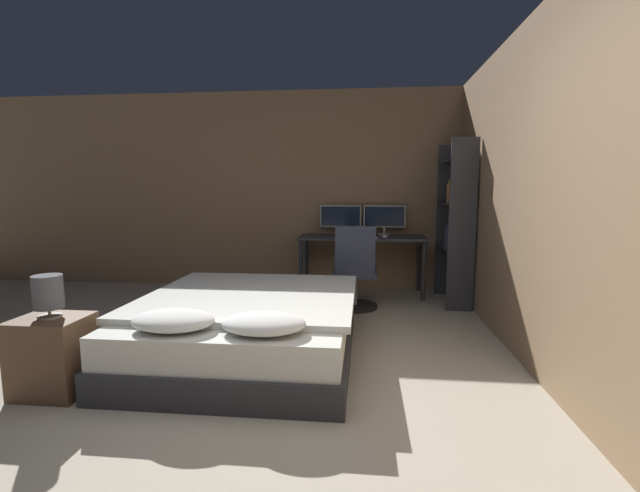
{
  "coord_description": "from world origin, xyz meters",
  "views": [
    {
      "loc": [
        0.55,
        -2.18,
        1.36
      ],
      "look_at": [
        0.06,
        2.46,
        0.75
      ],
      "focal_mm": 24.0,
      "sensor_mm": 36.0,
      "label": 1
    }
  ],
  "objects_px": {
    "keyboard": "(362,237)",
    "monitor_right": "(384,218)",
    "desk": "(362,243)",
    "office_chair": "(355,276)",
    "bedside_lamp": "(48,293)",
    "monitor_left": "(341,217)",
    "bed": "(249,326)",
    "computer_mouse": "(385,237)",
    "nightstand": "(53,355)",
    "bookshelf": "(456,217)"
  },
  "relations": [
    {
      "from": "keyboard",
      "to": "monitor_right",
      "type": "bearing_deg",
      "value": 54.4
    },
    {
      "from": "desk",
      "to": "monitor_right",
      "type": "bearing_deg",
      "value": 35.15
    },
    {
      "from": "desk",
      "to": "office_chair",
      "type": "relative_size",
      "value": 1.68
    },
    {
      "from": "desk",
      "to": "office_chair",
      "type": "bearing_deg",
      "value": -95.3
    },
    {
      "from": "desk",
      "to": "monitor_right",
      "type": "xyz_separation_m",
      "value": [
        0.29,
        0.21,
        0.32
      ]
    },
    {
      "from": "bedside_lamp",
      "to": "monitor_left",
      "type": "distance_m",
      "value": 3.67
    },
    {
      "from": "bed",
      "to": "computer_mouse",
      "type": "distance_m",
      "value": 2.4
    },
    {
      "from": "bedside_lamp",
      "to": "computer_mouse",
      "type": "relative_size",
      "value": 4.08
    },
    {
      "from": "bed",
      "to": "computer_mouse",
      "type": "xyz_separation_m",
      "value": [
        1.19,
        2.01,
        0.53
      ]
    },
    {
      "from": "office_chair",
      "to": "nightstand",
      "type": "bearing_deg",
      "value": -130.95
    },
    {
      "from": "office_chair",
      "to": "bookshelf",
      "type": "xyz_separation_m",
      "value": [
        1.18,
        0.36,
        0.66
      ]
    },
    {
      "from": "bookshelf",
      "to": "office_chair",
      "type": "bearing_deg",
      "value": -162.82
    },
    {
      "from": "monitor_left",
      "to": "keyboard",
      "type": "xyz_separation_m",
      "value": [
        0.29,
        -0.41,
        -0.22
      ]
    },
    {
      "from": "nightstand",
      "to": "monitor_right",
      "type": "xyz_separation_m",
      "value": [
        2.33,
        3.21,
        0.74
      ]
    },
    {
      "from": "computer_mouse",
      "to": "monitor_right",
      "type": "bearing_deg",
      "value": 88.55
    },
    {
      "from": "computer_mouse",
      "to": "bookshelf",
      "type": "distance_m",
      "value": 0.88
    },
    {
      "from": "bedside_lamp",
      "to": "monitor_right",
      "type": "bearing_deg",
      "value": 54.06
    },
    {
      "from": "bedside_lamp",
      "to": "monitor_left",
      "type": "xyz_separation_m",
      "value": [
        1.74,
        3.21,
        0.31
      ]
    },
    {
      "from": "computer_mouse",
      "to": "office_chair",
      "type": "height_order",
      "value": "office_chair"
    },
    {
      "from": "bedside_lamp",
      "to": "monitor_right",
      "type": "relative_size",
      "value": 0.52
    },
    {
      "from": "bedside_lamp",
      "to": "office_chair",
      "type": "relative_size",
      "value": 0.29
    },
    {
      "from": "monitor_left",
      "to": "keyboard",
      "type": "height_order",
      "value": "monitor_left"
    },
    {
      "from": "bed",
      "to": "desk",
      "type": "distance_m",
      "value": 2.43
    },
    {
      "from": "bed",
      "to": "bookshelf",
      "type": "bearing_deg",
      "value": 42.37
    },
    {
      "from": "monitor_left",
      "to": "office_chair",
      "type": "bearing_deg",
      "value": -76.64
    },
    {
      "from": "office_chair",
      "to": "bookshelf",
      "type": "bearing_deg",
      "value": 17.18
    },
    {
      "from": "bed",
      "to": "office_chair",
      "type": "height_order",
      "value": "office_chair"
    },
    {
      "from": "desk",
      "to": "computer_mouse",
      "type": "bearing_deg",
      "value": -35.67
    },
    {
      "from": "bookshelf",
      "to": "nightstand",
      "type": "bearing_deg",
      "value": -140.07
    },
    {
      "from": "bed",
      "to": "bedside_lamp",
      "type": "height_order",
      "value": "bedside_lamp"
    },
    {
      "from": "nightstand",
      "to": "monitor_left",
      "type": "height_order",
      "value": "monitor_left"
    },
    {
      "from": "bed",
      "to": "nightstand",
      "type": "height_order",
      "value": "bed"
    },
    {
      "from": "nightstand",
      "to": "computer_mouse",
      "type": "height_order",
      "value": "computer_mouse"
    },
    {
      "from": "nightstand",
      "to": "computer_mouse",
      "type": "xyz_separation_m",
      "value": [
        2.32,
        2.8,
        0.52
      ]
    },
    {
      "from": "desk",
      "to": "keyboard",
      "type": "bearing_deg",
      "value": -90.0
    },
    {
      "from": "monitor_left",
      "to": "computer_mouse",
      "type": "bearing_deg",
      "value": -35.41
    },
    {
      "from": "bedside_lamp",
      "to": "office_chair",
      "type": "bearing_deg",
      "value": 49.05
    },
    {
      "from": "bedside_lamp",
      "to": "desk",
      "type": "xyz_separation_m",
      "value": [
        2.03,
        3.0,
        -0.01
      ]
    },
    {
      "from": "desk",
      "to": "bed",
      "type": "bearing_deg",
      "value": -112.34
    },
    {
      "from": "nightstand",
      "to": "bedside_lamp",
      "type": "relative_size",
      "value": 1.83
    },
    {
      "from": "monitor_right",
      "to": "bookshelf",
      "type": "relative_size",
      "value": 0.29
    },
    {
      "from": "keyboard",
      "to": "office_chair",
      "type": "distance_m",
      "value": 0.66
    },
    {
      "from": "office_chair",
      "to": "desk",
      "type": "bearing_deg",
      "value": 84.7
    },
    {
      "from": "keyboard",
      "to": "bookshelf",
      "type": "relative_size",
      "value": 0.2
    },
    {
      "from": "monitor_left",
      "to": "computer_mouse",
      "type": "relative_size",
      "value": 7.87
    },
    {
      "from": "bed",
      "to": "nightstand",
      "type": "xyz_separation_m",
      "value": [
        -1.12,
        -0.79,
        0.01
      ]
    },
    {
      "from": "monitor_right",
      "to": "desk",
      "type": "bearing_deg",
      "value": -144.85
    },
    {
      "from": "bedside_lamp",
      "to": "computer_mouse",
      "type": "bearing_deg",
      "value": 50.41
    },
    {
      "from": "bedside_lamp",
      "to": "computer_mouse",
      "type": "distance_m",
      "value": 3.64
    },
    {
      "from": "keyboard",
      "to": "monitor_left",
      "type": "bearing_deg",
      "value": 125.6
    }
  ]
}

